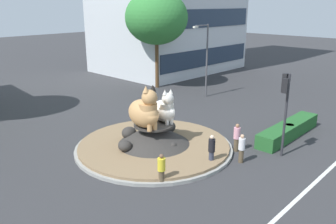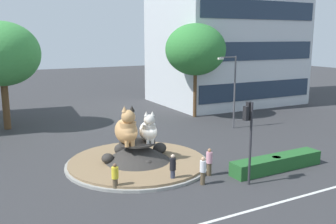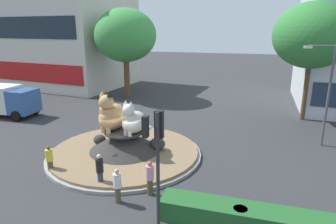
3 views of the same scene
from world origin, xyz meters
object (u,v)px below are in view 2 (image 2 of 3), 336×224
at_px(second_tree_near_tower, 1,54).
at_px(traffic_light_mast, 249,125).
at_px(pedestrian_black_shirt, 173,168).
at_px(streetlight_arm, 233,87).
at_px(pedestrian_pink_shirt, 209,161).
at_px(pedestrian_yellow_shirt, 115,177).
at_px(cat_statue_calico, 127,129).
at_px(cat_statue_white, 148,130).
at_px(pedestrian_white_shirt, 203,170).
at_px(litter_bin, 276,164).
at_px(broadleaf_tree_behind_island, 196,50).

bearing_deg(second_tree_near_tower, traffic_light_mast, -63.07).
height_order(traffic_light_mast, pedestrian_black_shirt, traffic_light_mast).
height_order(streetlight_arm, pedestrian_pink_shirt, streetlight_arm).
relative_size(second_tree_near_tower, pedestrian_yellow_shirt, 6.12).
bearing_deg(pedestrian_black_shirt, cat_statue_calico, -101.55).
relative_size(traffic_light_mast, pedestrian_pink_shirt, 2.80).
height_order(cat_statue_calico, pedestrian_pink_shirt, cat_statue_calico).
bearing_deg(cat_statue_calico, second_tree_near_tower, -152.26).
height_order(cat_statue_white, pedestrian_white_shirt, cat_statue_white).
height_order(cat_statue_white, litter_bin, cat_statue_white).
distance_m(traffic_light_mast, pedestrian_pink_shirt, 3.62).
bearing_deg(pedestrian_pink_shirt, streetlight_arm, 147.82).
relative_size(second_tree_near_tower, litter_bin, 10.88).
bearing_deg(broadleaf_tree_behind_island, second_tree_near_tower, 168.46).
bearing_deg(litter_bin, traffic_light_mast, -164.51).
distance_m(second_tree_near_tower, streetlight_arm, 21.03).
xyz_separation_m(streetlight_arm, pedestrian_white_shirt, (-10.00, -10.18, -3.01)).
relative_size(cat_statue_calico, pedestrian_pink_shirt, 1.50).
relative_size(pedestrian_pink_shirt, pedestrian_white_shirt, 1.04).
relative_size(traffic_light_mast, pedestrian_yellow_shirt, 3.01).
xyz_separation_m(broadleaf_tree_behind_island, pedestrian_pink_shirt, (-8.56, -15.11, -6.18)).
bearing_deg(cat_statue_calico, pedestrian_pink_shirt, 51.74).
height_order(cat_statue_white, traffic_light_mast, traffic_light_mast).
relative_size(broadleaf_tree_behind_island, pedestrian_white_shirt, 5.88).
height_order(second_tree_near_tower, pedestrian_pink_shirt, second_tree_near_tower).
bearing_deg(litter_bin, pedestrian_yellow_shirt, 169.87).
bearing_deg(pedestrian_yellow_shirt, cat_statue_white, -57.89).
bearing_deg(pedestrian_yellow_shirt, traffic_light_mast, -120.54).
relative_size(cat_statue_white, traffic_light_mast, 0.45).
bearing_deg(pedestrian_pink_shirt, traffic_light_mast, 38.28).
relative_size(traffic_light_mast, broadleaf_tree_behind_island, 0.49).
distance_m(streetlight_arm, pedestrian_white_shirt, 14.58).
bearing_deg(pedestrian_white_shirt, cat_statue_calico, -82.97).
distance_m(broadleaf_tree_behind_island, streetlight_arm, 6.79).
xyz_separation_m(second_tree_near_tower, streetlight_arm, (18.42, -9.70, -2.99)).
distance_m(second_tree_near_tower, pedestrian_yellow_shirt, 19.66).
relative_size(pedestrian_pink_shirt, litter_bin, 1.91).
height_order(streetlight_arm, pedestrian_yellow_shirt, streetlight_arm).
height_order(cat_statue_calico, traffic_light_mast, traffic_light_mast).
bearing_deg(pedestrian_white_shirt, broadleaf_tree_behind_island, -142.63).
xyz_separation_m(pedestrian_pink_shirt, litter_bin, (4.25, -1.35, -0.45)).
bearing_deg(broadleaf_tree_behind_island, pedestrian_white_shirt, -121.05).
relative_size(cat_statue_white, pedestrian_yellow_shirt, 1.36).
relative_size(broadleaf_tree_behind_island, litter_bin, 10.84).
bearing_deg(broadleaf_tree_behind_island, pedestrian_yellow_shirt, -134.74).
distance_m(broadleaf_tree_behind_island, litter_bin, 18.26).
height_order(pedestrian_pink_shirt, pedestrian_white_shirt, pedestrian_pink_shirt).
bearing_deg(cat_statue_white, pedestrian_pink_shirt, 47.79).
xyz_separation_m(second_tree_near_tower, pedestrian_pink_shirt, (9.59, -18.82, -5.98)).
distance_m(pedestrian_white_shirt, pedestrian_black_shirt, 1.74).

